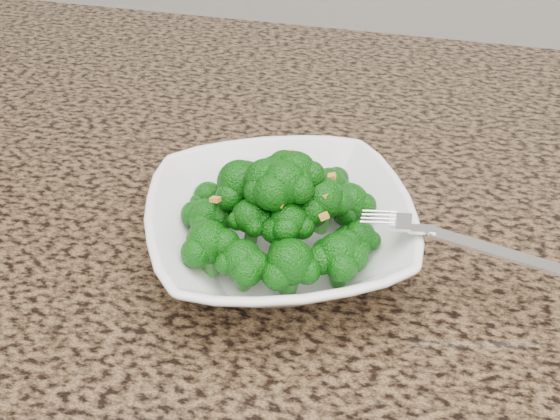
% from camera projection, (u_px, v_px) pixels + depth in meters
% --- Properties ---
extents(granite_counter, '(1.64, 1.04, 0.03)m').
position_uv_depth(granite_counter, '(370.00, 297.00, 0.60)').
color(granite_counter, brown).
rests_on(granite_counter, cabinet).
extents(bowl, '(0.29, 0.29, 0.06)m').
position_uv_depth(bowl, '(280.00, 231.00, 0.60)').
color(bowl, white).
rests_on(bowl, granite_counter).
extents(broccoli_pile, '(0.20, 0.20, 0.07)m').
position_uv_depth(broccoli_pile, '(280.00, 172.00, 0.56)').
color(broccoli_pile, '#0B5209').
rests_on(broccoli_pile, bowl).
extents(garlic_topping, '(0.12, 0.12, 0.01)m').
position_uv_depth(garlic_topping, '(280.00, 134.00, 0.54)').
color(garlic_topping, gold).
rests_on(garlic_topping, broccoli_pile).
extents(fork, '(0.18, 0.03, 0.01)m').
position_uv_depth(fork, '(427.00, 230.00, 0.55)').
color(fork, silver).
rests_on(fork, bowl).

